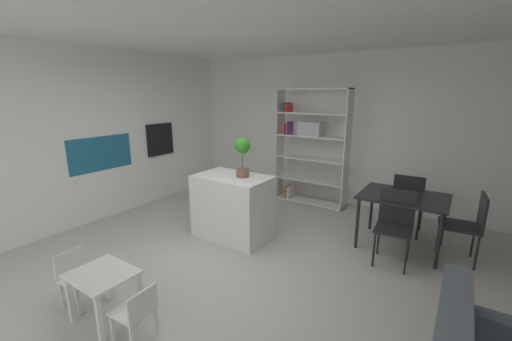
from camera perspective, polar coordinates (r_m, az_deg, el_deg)
name	(u,v)px	position (r m, az deg, el deg)	size (l,w,h in m)	color
ground_plane	(227,261)	(4.23, -5.31, -15.91)	(9.34, 9.34, 0.00)	beige
ceiling_slab	(221,22)	(3.75, -6.38, 25.19)	(6.79, 6.17, 0.06)	white
back_partition	(323,129)	(6.37, 12.09, 7.32)	(6.79, 0.06, 2.81)	white
tall_cabinet_run_left	(87,135)	(6.08, -28.29, 5.69)	(0.67, 5.57, 2.81)	white
cabinet_niche_splashback	(101,154)	(5.84, -26.21, 2.75)	(0.01, 1.09, 0.57)	#1E6084
built_in_oven	(160,139)	(6.49, -16.96, 5.42)	(0.06, 0.60, 0.62)	black
kitchen_island	(233,207)	(4.68, -4.19, -6.54)	(1.08, 0.69, 0.93)	white
potted_plant_on_island	(243,153)	(4.42, -2.45, 3.18)	(0.22, 0.22, 0.56)	brown
open_bookshelf	(309,143)	(6.09, 9.53, 4.86)	(1.39, 0.33, 2.18)	white
child_table	(103,281)	(3.39, -25.91, -17.57)	(0.57, 0.48, 0.49)	white
child_chair_right	(137,311)	(3.11, -20.78, -22.66)	(0.31, 0.31, 0.51)	white
child_chair_left	(77,275)	(3.82, -29.68, -16.07)	(0.34, 0.34, 0.55)	silver
dining_table	(403,201)	(4.74, 25.10, -4.99)	(1.10, 0.87, 0.75)	#232328
dining_chair_near	(395,220)	(4.35, 23.85, -8.25)	(0.45, 0.45, 0.91)	#232328
dining_chair_window_side	(469,222)	(4.75, 34.14, -7.69)	(0.49, 0.47, 0.90)	#232328
dining_chair_far	(408,200)	(5.20, 25.81, -4.76)	(0.42, 0.46, 0.94)	#232328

